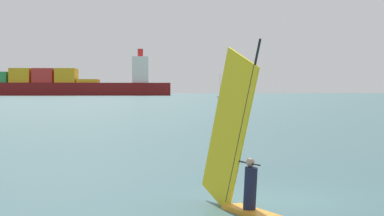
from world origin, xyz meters
The scene contains 4 objects.
ground_plane centered at (0.00, 0.00, 0.00)m, with size 4000.00×4000.00×0.00m, color #386066.
windsurfer centered at (-0.95, -2.04, 1.26)m, with size 2.85×3.58×4.57m.
cargo_ship centered at (-193.66, 413.59, 8.22)m, with size 181.74×74.36×34.25m.
small_sailboat centered at (-39.09, 245.08, 0.98)m, with size 3.79×7.79×10.49m.
Camera 1 is at (0.98, -18.29, 3.11)m, focal length 59.27 mm.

